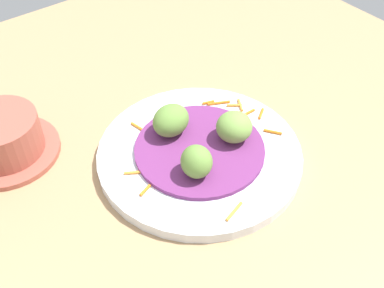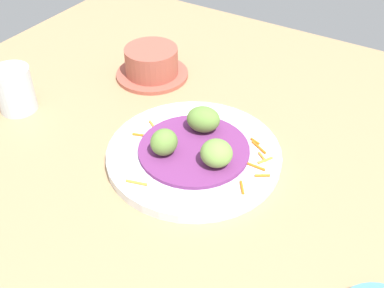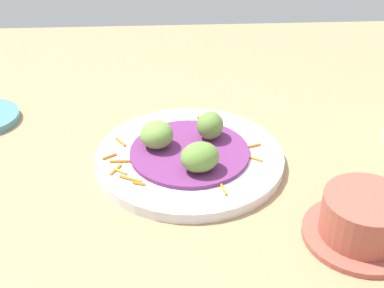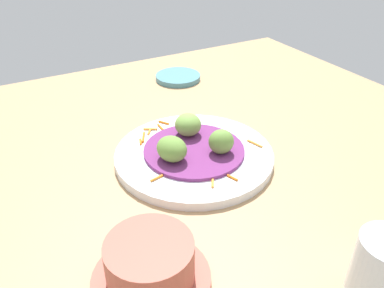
{
  "view_description": "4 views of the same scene",
  "coord_description": "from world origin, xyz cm",
  "px_view_note": "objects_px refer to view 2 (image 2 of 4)",
  "views": [
    {
      "loc": [
        -33.36,
        25.75,
        49.61
      ],
      "look_at": [
        2.44,
        -2.04,
        5.52
      ],
      "focal_mm": 44.62,
      "sensor_mm": 36.0,
      "label": 1
    },
    {
      "loc": [
        -46.99,
        -33.3,
        52.25
      ],
      "look_at": [
        0.92,
        -3.8,
        6.23
      ],
      "focal_mm": 44.31,
      "sensor_mm": 36.0,
      "label": 2
    },
    {
      "loc": [
        70.66,
        -6.55,
        49.5
      ],
      "look_at": [
        3.69,
        -3.0,
        6.23
      ],
      "focal_mm": 51.9,
      "sensor_mm": 36.0,
      "label": 3
    },
    {
      "loc": [
        30.68,
        47.24,
        41.35
      ],
      "look_at": [
        3.13,
        -2.6,
        5.77
      ],
      "focal_mm": 36.62,
      "sensor_mm": 36.0,
      "label": 4
    }
  ],
  "objects_px": {
    "water_glass": "(14,90)",
    "guac_scoop_left": "(203,119)",
    "guac_scoop_center": "(162,141)",
    "main_plate": "(194,155)",
    "guac_scoop_right": "(216,153)",
    "terracotta_bowl": "(152,64)"
  },
  "relations": [
    {
      "from": "guac_scoop_center",
      "to": "water_glass",
      "type": "xyz_separation_m",
      "value": [
        -0.01,
        0.31,
        -0.0
      ]
    },
    {
      "from": "terracotta_bowl",
      "to": "water_glass",
      "type": "relative_size",
      "value": 1.76
    },
    {
      "from": "main_plate",
      "to": "water_glass",
      "type": "xyz_separation_m",
      "value": [
        -0.05,
        0.35,
        0.03
      ]
    },
    {
      "from": "guac_scoop_left",
      "to": "guac_scoop_right",
      "type": "bearing_deg",
      "value": -136.38
    },
    {
      "from": "main_plate",
      "to": "guac_scoop_right",
      "type": "height_order",
      "value": "guac_scoop_right"
    },
    {
      "from": "water_glass",
      "to": "guac_scoop_left",
      "type": "bearing_deg",
      "value": -73.73
    },
    {
      "from": "guac_scoop_right",
      "to": "terracotta_bowl",
      "type": "distance_m",
      "value": 0.32
    },
    {
      "from": "guac_scoop_right",
      "to": "main_plate",
      "type": "bearing_deg",
      "value": 73.62
    },
    {
      "from": "guac_scoop_left",
      "to": "water_glass",
      "type": "distance_m",
      "value": 0.35
    },
    {
      "from": "terracotta_bowl",
      "to": "guac_scoop_left",
      "type": "bearing_deg",
      "value": -122.86
    },
    {
      "from": "main_plate",
      "to": "guac_scoop_center",
      "type": "relative_size",
      "value": 6.43
    },
    {
      "from": "main_plate",
      "to": "guac_scoop_left",
      "type": "distance_m",
      "value": 0.06
    },
    {
      "from": "terracotta_bowl",
      "to": "water_glass",
      "type": "xyz_separation_m",
      "value": [
        -0.22,
        0.14,
        0.01
      ]
    },
    {
      "from": "main_plate",
      "to": "water_glass",
      "type": "distance_m",
      "value": 0.35
    },
    {
      "from": "guac_scoop_right",
      "to": "water_glass",
      "type": "relative_size",
      "value": 0.6
    },
    {
      "from": "guac_scoop_center",
      "to": "water_glass",
      "type": "relative_size",
      "value": 0.53
    },
    {
      "from": "guac_scoop_center",
      "to": "terracotta_bowl",
      "type": "bearing_deg",
      "value": 39.0
    },
    {
      "from": "main_plate",
      "to": "guac_scoop_left",
      "type": "xyz_separation_m",
      "value": [
        0.05,
        0.01,
        0.04
      ]
    },
    {
      "from": "main_plate",
      "to": "guac_scoop_left",
      "type": "height_order",
      "value": "guac_scoop_left"
    },
    {
      "from": "main_plate",
      "to": "guac_scoop_right",
      "type": "bearing_deg",
      "value": -106.38
    },
    {
      "from": "main_plate",
      "to": "guac_scoop_center",
      "type": "distance_m",
      "value": 0.06
    },
    {
      "from": "guac_scoop_left",
      "to": "guac_scoop_center",
      "type": "relative_size",
      "value": 1.27
    }
  ]
}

